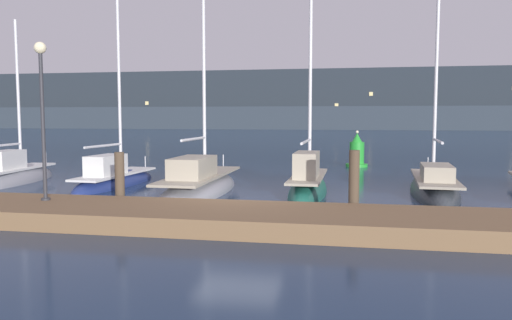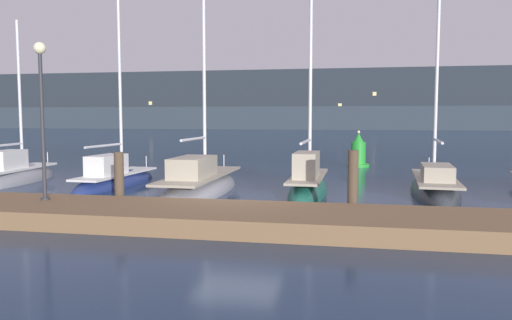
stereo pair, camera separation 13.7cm
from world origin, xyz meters
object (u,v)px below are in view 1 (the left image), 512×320
Objects in this scene: sailboat_berth_3 at (200,189)px; sailboat_berth_5 at (434,191)px; sailboat_berth_4 at (308,189)px; channel_buoy at (357,153)px; sailboat_berth_1 at (15,180)px; sailboat_berth_2 at (115,181)px; dock_lamppost at (42,96)px.

sailboat_berth_3 is 8.35m from sailboat_berth_5.
channel_buoy is at bearing 79.74° from sailboat_berth_4.
sailboat_berth_1 is 0.88× the size of sailboat_berth_2.
dock_lamppost is (-11.17, -6.19, 3.19)m from sailboat_berth_5.
sailboat_berth_5 is (8.22, 1.45, -0.06)m from sailboat_berth_3.
sailboat_berth_4 is at bearing -3.65° from sailboat_berth_1.
sailboat_berth_2 is 4.16m from sailboat_berth_3.
sailboat_berth_3 reaches higher than sailboat_berth_1.
channel_buoy is (5.66, 10.70, 0.58)m from sailboat_berth_3.
sailboat_berth_2 is at bearing 99.17° from dock_lamppost.
sailboat_berth_3 is at bearing -18.99° from sailboat_berth_2.
sailboat_berth_4 is 2.14× the size of dock_lamppost.
sailboat_berth_2 is 12.15m from sailboat_berth_5.
sailboat_berth_4 is 9.10m from dock_lamppost.
sailboat_berth_2 is 0.75× the size of sailboat_berth_3.
sailboat_berth_1 is 1.74× the size of dock_lamppost.
sailboat_berth_1 is 0.90× the size of sailboat_berth_5.
sailboat_berth_3 is (8.31, -1.28, 0.02)m from sailboat_berth_1.
sailboat_berth_5 is (12.15, 0.10, -0.06)m from sailboat_berth_2.
sailboat_berth_4 is 4.63× the size of channel_buoy.
channel_buoy is (13.97, 9.42, 0.60)m from sailboat_berth_1.
sailboat_berth_2 is at bearing 173.77° from sailboat_berth_4.
sailboat_berth_1 is 12.15m from sailboat_berth_4.
sailboat_berth_4 reaches higher than dock_lamppost.
sailboat_berth_3 reaches higher than sailboat_berth_2.
sailboat_berth_3 is 6.40m from dock_lamppost.
sailboat_berth_2 is at bearing 0.95° from sailboat_berth_1.
sailboat_berth_2 is 7.79m from sailboat_berth_4.
sailboat_berth_3 is 5.75× the size of channel_buoy.
sailboat_berth_1 is at bearing 131.73° from dock_lamppost.
sailboat_berth_4 is 4.51m from sailboat_berth_5.
sailboat_berth_4 is 10.37m from channel_buoy.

